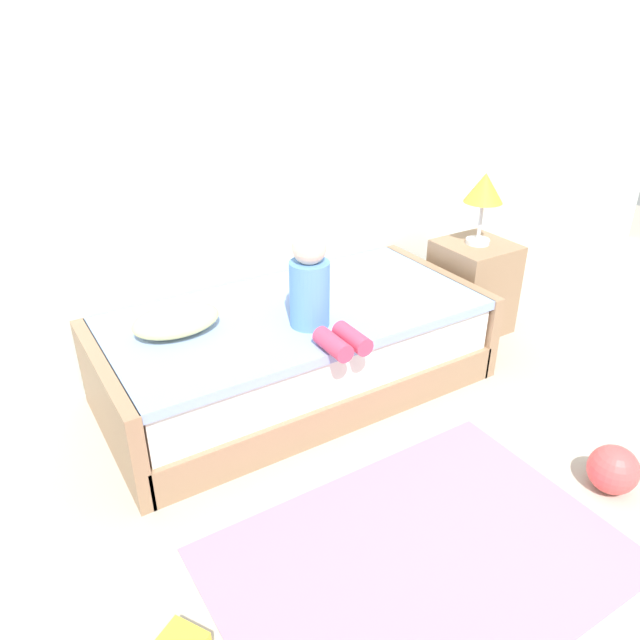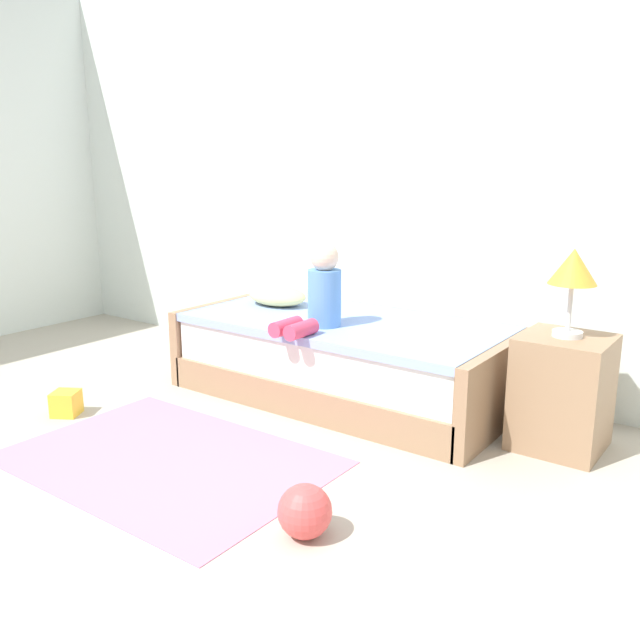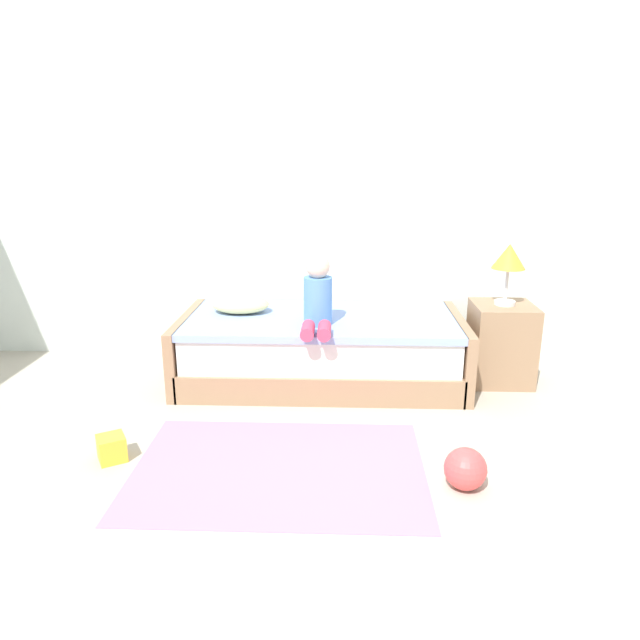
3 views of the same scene
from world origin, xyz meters
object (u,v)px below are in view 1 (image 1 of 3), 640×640
Objects in this scene: bed at (296,351)px; toy_ball at (613,469)px; table_lamp at (484,191)px; pillow at (176,320)px; child_figure at (315,291)px; nightstand at (472,287)px.

bed reaches higher than toy_ball.
pillow is (-1.97, 0.07, -0.37)m from table_lamp.
table_lamp reaches higher than child_figure.
bed is 1.35m from nightstand.
bed is at bearing 85.58° from child_figure.
table_lamp is at bearing 10.75° from child_figure.
nightstand is 1.99m from pillow.
bed is at bearing -178.67° from nightstand.
pillow reaches higher than nightstand.
pillow reaches higher than toy_ball.
pillow is at bearing 170.83° from bed.
child_figure is 1.58m from toy_ball.
table_lamp reaches higher than pillow.
bed is 1.52m from table_lamp.
nightstand is at bearing 10.75° from child_figure.
toy_ball is at bearing -110.55° from table_lamp.
bed is 4.80× the size of pillow.
child_figure reaches higher than nightstand.
child_figure reaches higher than toy_ball.
bed is 0.51m from child_figure.
toy_ball is at bearing -61.12° from bed.
table_lamp is 2.01m from pillow.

